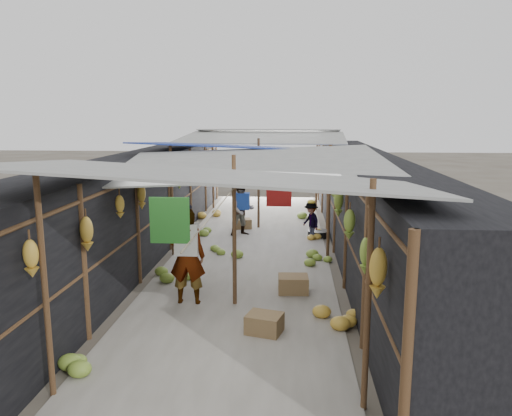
% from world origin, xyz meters
% --- Properties ---
extents(ground, '(80.00, 80.00, 0.00)m').
position_xyz_m(ground, '(0.00, 0.00, 0.00)').
color(ground, '#6B6356').
rests_on(ground, ground).
extents(aisle_slab, '(3.60, 16.00, 0.02)m').
position_xyz_m(aisle_slab, '(0.00, 6.50, 0.01)').
color(aisle_slab, '#9E998E').
rests_on(aisle_slab, ground).
extents(stall_left, '(1.40, 15.00, 2.30)m').
position_xyz_m(stall_left, '(-2.70, 6.50, 1.15)').
color(stall_left, black).
rests_on(stall_left, ground).
extents(stall_right, '(1.40, 15.00, 2.30)m').
position_xyz_m(stall_right, '(2.70, 6.50, 1.15)').
color(stall_right, black).
rests_on(stall_right, ground).
extents(crate_near, '(0.61, 0.53, 0.31)m').
position_xyz_m(crate_near, '(0.58, 1.86, 0.15)').
color(crate_near, olive).
rests_on(crate_near, ground).
extents(crate_mid, '(0.57, 0.46, 0.33)m').
position_xyz_m(crate_mid, '(1.01, 3.65, 0.16)').
color(crate_mid, olive).
rests_on(crate_mid, ground).
extents(crate_back, '(0.54, 0.48, 0.29)m').
position_xyz_m(crate_back, '(-0.44, 8.86, 0.15)').
color(crate_back, olive).
rests_on(crate_back, ground).
extents(black_basin, '(0.59, 0.59, 0.18)m').
position_xyz_m(black_basin, '(1.69, 8.03, 0.09)').
color(black_basin, black).
rests_on(black_basin, ground).
extents(vendor_elderly, '(0.63, 0.43, 1.71)m').
position_xyz_m(vendor_elderly, '(-0.82, 2.99, 0.85)').
color(vendor_elderly, silver).
rests_on(vendor_elderly, ground).
extents(shopper_blue, '(0.85, 0.78, 1.41)m').
position_xyz_m(shopper_blue, '(-0.38, 8.05, 0.70)').
color(shopper_blue, navy).
rests_on(shopper_blue, ground).
extents(vendor_seated, '(0.64, 0.75, 1.00)m').
position_xyz_m(vendor_seated, '(1.47, 7.74, 0.50)').
color(vendor_seated, '#49433F').
rests_on(vendor_seated, ground).
extents(market_canopy, '(5.62, 15.20, 2.77)m').
position_xyz_m(market_canopy, '(0.03, 6.84, 2.41)').
color(market_canopy, brown).
rests_on(market_canopy, ground).
extents(hanging_bananas, '(3.96, 13.60, 0.75)m').
position_xyz_m(hanging_bananas, '(0.07, 6.49, 1.63)').
color(hanging_bananas, gold).
rests_on(hanging_bananas, ground).
extents(floor_bananas, '(4.05, 10.25, 0.36)m').
position_xyz_m(floor_bananas, '(-0.03, 5.72, 0.16)').
color(floor_bananas, gold).
rests_on(floor_bananas, ground).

